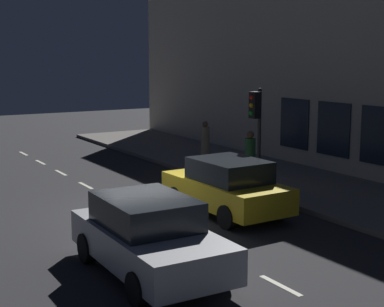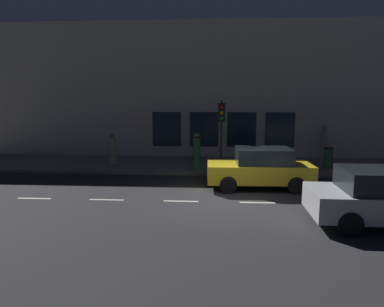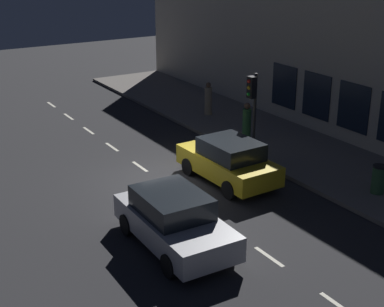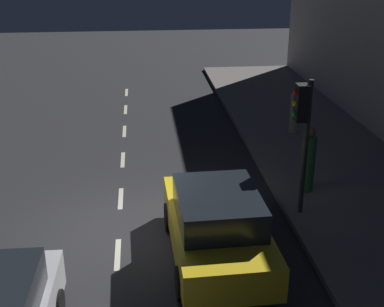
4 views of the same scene
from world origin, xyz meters
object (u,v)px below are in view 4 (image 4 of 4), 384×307
at_px(pedestrian_1, 308,161).
at_px(pedestrian_0, 295,112).
at_px(parked_car_1, 216,225).
at_px(traffic_light, 302,119).

bearing_deg(pedestrian_1, pedestrian_0, 95.58).
bearing_deg(pedestrian_1, parked_car_1, -118.45).
distance_m(pedestrian_0, pedestrian_1, 4.49).
height_order(traffic_light, parked_car_1, traffic_light).
height_order(traffic_light, pedestrian_1, traffic_light).
relative_size(pedestrian_0, pedestrian_1, 0.92).
xyz_separation_m(parked_car_1, pedestrian_0, (3.75, 7.02, 0.10)).
distance_m(parked_car_1, pedestrian_1, 3.84).
bearing_deg(parked_car_1, traffic_light, 33.40).
height_order(traffic_light, pedestrian_0, traffic_light).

